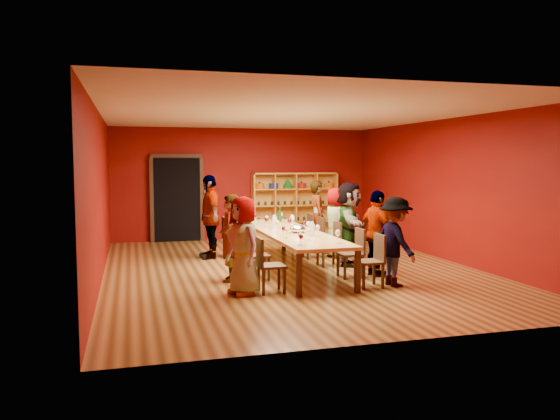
# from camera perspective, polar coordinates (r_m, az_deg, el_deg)

# --- Properties ---
(room_shell) EXTENTS (7.10, 9.10, 3.04)m
(room_shell) POSITION_cam_1_polar(r_m,az_deg,el_deg) (10.55, 1.05, 1.84)
(room_shell) COLOR #593717
(room_shell) RESTS_ON ground
(tasting_table) EXTENTS (1.10, 4.50, 0.75)m
(tasting_table) POSITION_cam_1_polar(r_m,az_deg,el_deg) (10.63, 1.04, -2.47)
(tasting_table) COLOR tan
(tasting_table) RESTS_ON ground
(doorway) EXTENTS (1.40, 0.17, 2.30)m
(doorway) POSITION_cam_1_polar(r_m,az_deg,el_deg) (14.62, -10.72, 1.15)
(doorway) COLOR black
(doorway) RESTS_ON ground
(shelving_unit) EXTENTS (2.40, 0.40, 1.80)m
(shelving_unit) POSITION_cam_1_polar(r_m,az_deg,el_deg) (15.11, 1.49, 0.83)
(shelving_unit) COLOR gold
(shelving_unit) RESTS_ON ground
(chair_person_left_0) EXTENTS (0.42, 0.42, 0.89)m
(chair_person_left_0) POSITION_cam_1_polar(r_m,az_deg,el_deg) (8.73, -1.42, -5.46)
(chair_person_left_0) COLOR black
(chair_person_left_0) RESTS_ON ground
(person_left_0) EXTENTS (0.64, 0.85, 1.55)m
(person_left_0) POSITION_cam_1_polar(r_m,az_deg,el_deg) (8.61, -3.85, -3.72)
(person_left_0) COLOR #46454A
(person_left_0) RESTS_ON ground
(chair_person_left_1) EXTENTS (0.42, 0.42, 0.89)m
(chair_person_left_1) POSITION_cam_1_polar(r_m,az_deg,el_deg) (9.70, -2.87, -4.41)
(chair_person_left_1) COLOR black
(chair_person_left_1) RESTS_ON ground
(person_left_1) EXTENTS (0.53, 0.64, 1.53)m
(person_left_1) POSITION_cam_1_polar(r_m,az_deg,el_deg) (9.58, -5.30, -2.92)
(person_left_1) COLOR #131836
(person_left_1) RESTS_ON ground
(chair_person_left_4) EXTENTS (0.42, 0.42, 0.89)m
(chair_person_left_4) POSITION_cam_1_polar(r_m,az_deg,el_deg) (12.02, -5.34, -2.60)
(chair_person_left_4) COLOR black
(chair_person_left_4) RESTS_ON ground
(person_left_4) EXTENTS (0.57, 1.10, 1.81)m
(person_left_4) POSITION_cam_1_polar(r_m,az_deg,el_deg) (11.91, -7.36, -0.70)
(person_left_4) COLOR #131936
(person_left_4) RESTS_ON ground
(chair_person_right_0) EXTENTS (0.42, 0.42, 0.89)m
(chair_person_right_0) POSITION_cam_1_polar(r_m,az_deg,el_deg) (9.26, 9.75, -4.93)
(chair_person_right_0) COLOR black
(chair_person_right_0) RESTS_ON ground
(person_right_0) EXTENTS (0.50, 1.01, 1.51)m
(person_right_0) POSITION_cam_1_polar(r_m,az_deg,el_deg) (9.39, 11.97, -3.24)
(person_right_0) COLOR #5C86BD
(person_right_0) RESTS_ON ground
(chair_person_right_1) EXTENTS (0.42, 0.42, 0.89)m
(chair_person_right_1) POSITION_cam_1_polar(r_m,az_deg,el_deg) (9.98, 7.78, -4.18)
(chair_person_right_1) COLOR black
(chair_person_right_1) RESTS_ON ground
(person_right_1) EXTENTS (0.60, 0.99, 1.57)m
(person_right_1) POSITION_cam_1_polar(r_m,az_deg,el_deg) (10.12, 10.09, -2.42)
(person_right_1) COLOR #4A4A4F
(person_right_1) RESTS_ON ground
(chair_person_right_2) EXTENTS (0.42, 0.42, 0.89)m
(chair_person_right_2) POSITION_cam_1_polar(r_m,az_deg,el_deg) (11.01, 5.49, -3.30)
(chair_person_right_2) COLOR black
(chair_person_right_2) RESTS_ON ground
(person_right_2) EXTENTS (0.99, 1.62, 1.68)m
(person_right_2) POSITION_cam_1_polar(r_m,az_deg,el_deg) (11.10, 7.22, -1.45)
(person_right_2) COLOR white
(person_right_2) RESTS_ON ground
(chair_person_right_3) EXTENTS (0.42, 0.42, 0.89)m
(chair_person_right_3) POSITION_cam_1_polar(r_m,az_deg,el_deg) (11.91, 3.83, -2.66)
(chair_person_right_3) COLOR black
(chair_person_right_3) RESTS_ON ground
(person_right_3) EXTENTS (0.43, 0.76, 1.53)m
(person_right_3) POSITION_cam_1_polar(r_m,az_deg,el_deg) (12.02, 5.79, -1.32)
(person_right_3) COLOR pink
(person_right_3) RESTS_ON ground
(chair_person_right_4) EXTENTS (0.42, 0.42, 0.89)m
(chair_person_right_4) POSITION_cam_1_polar(r_m,az_deg,el_deg) (12.61, 2.71, -2.23)
(chair_person_right_4) COLOR black
(chair_person_right_4) RESTS_ON ground
(person_right_4) EXTENTS (0.53, 0.67, 1.66)m
(person_right_4) POSITION_cam_1_polar(r_m,az_deg,el_deg) (12.66, 3.94, -0.67)
(person_right_4) COLOR #151D3B
(person_right_4) RESTS_ON ground
(wine_glass_0) EXTENTS (0.08, 0.08, 0.19)m
(wine_glass_0) POSITION_cam_1_polar(r_m,az_deg,el_deg) (12.48, 0.14, -0.48)
(wine_glass_0) COLOR white
(wine_glass_0) RESTS_ON tasting_table
(wine_glass_1) EXTENTS (0.08, 0.08, 0.19)m
(wine_glass_1) POSITION_cam_1_polar(r_m,az_deg,el_deg) (9.79, 0.38, -1.99)
(wine_glass_1) COLOR white
(wine_glass_1) RESTS_ON tasting_table
(wine_glass_2) EXTENTS (0.08, 0.08, 0.19)m
(wine_glass_2) POSITION_cam_1_polar(r_m,az_deg,el_deg) (12.21, -2.62, -0.60)
(wine_glass_2) COLOR white
(wine_glass_2) RESTS_ON tasting_table
(wine_glass_3) EXTENTS (0.08, 0.08, 0.21)m
(wine_glass_3) POSITION_cam_1_polar(r_m,az_deg,el_deg) (11.00, 1.00, -1.17)
(wine_glass_3) COLOR white
(wine_glass_3) RESTS_ON tasting_table
(wine_glass_4) EXTENTS (0.07, 0.07, 0.18)m
(wine_glass_4) POSITION_cam_1_polar(r_m,az_deg,el_deg) (8.78, 2.23, -2.86)
(wine_glass_4) COLOR white
(wine_glass_4) RESTS_ON tasting_table
(wine_glass_5) EXTENTS (0.08, 0.08, 0.19)m
(wine_glass_5) POSITION_cam_1_polar(r_m,az_deg,el_deg) (11.53, 1.36, -0.94)
(wine_glass_5) COLOR white
(wine_glass_5) RESTS_ON tasting_table
(wine_glass_6) EXTENTS (0.09, 0.09, 0.22)m
(wine_glass_6) POSITION_cam_1_polar(r_m,az_deg,el_deg) (9.05, 6.06, -2.45)
(wine_glass_6) COLOR white
(wine_glass_6) RESTS_ON tasting_table
(wine_glass_7) EXTENTS (0.08, 0.08, 0.20)m
(wine_glass_7) POSITION_cam_1_polar(r_m,az_deg,el_deg) (8.85, 2.12, -2.71)
(wine_glass_7) COLOR white
(wine_glass_7) RESTS_ON tasting_table
(wine_glass_8) EXTENTS (0.09, 0.09, 0.22)m
(wine_glass_8) POSITION_cam_1_polar(r_m,az_deg,el_deg) (11.64, 1.29, -0.78)
(wine_glass_8) COLOR white
(wine_glass_8) RESTS_ON tasting_table
(wine_glass_9) EXTENTS (0.08, 0.08, 0.21)m
(wine_glass_9) POSITION_cam_1_polar(r_m,az_deg,el_deg) (11.21, -1.42, -1.04)
(wine_glass_9) COLOR white
(wine_glass_9) RESTS_ON tasting_table
(wine_glass_10) EXTENTS (0.08, 0.08, 0.20)m
(wine_glass_10) POSITION_cam_1_polar(r_m,az_deg,el_deg) (9.55, 0.71, -2.14)
(wine_glass_10) COLOR white
(wine_glass_10) RESTS_ON tasting_table
(wine_glass_11) EXTENTS (0.08, 0.08, 0.20)m
(wine_glass_11) POSITION_cam_1_polar(r_m,az_deg,el_deg) (9.41, 3.04, -2.24)
(wine_glass_11) COLOR white
(wine_glass_11) RESTS_ON tasting_table
(wine_glass_12) EXTENTS (0.09, 0.09, 0.22)m
(wine_glass_12) POSITION_cam_1_polar(r_m,az_deg,el_deg) (12.23, 0.08, -0.49)
(wine_glass_12) COLOR white
(wine_glass_12) RESTS_ON tasting_table
(wine_glass_13) EXTENTS (0.09, 0.09, 0.22)m
(wine_glass_13) POSITION_cam_1_polar(r_m,az_deg,el_deg) (10.48, -0.28, -1.42)
(wine_glass_13) COLOR white
(wine_glass_13) RESTS_ON tasting_table
(wine_glass_14) EXTENTS (0.08, 0.08, 0.21)m
(wine_glass_14) POSITION_cam_1_polar(r_m,az_deg,el_deg) (9.86, 3.95, -1.88)
(wine_glass_14) COLOR white
(wine_glass_14) RESTS_ON tasting_table
(wine_glass_15) EXTENTS (0.08, 0.08, 0.19)m
(wine_glass_15) POSITION_cam_1_polar(r_m,az_deg,el_deg) (10.14, 1.25, -1.75)
(wine_glass_15) COLOR white
(wine_glass_15) RESTS_ON tasting_table
(wine_glass_16) EXTENTS (0.07, 0.07, 0.18)m
(wine_glass_16) POSITION_cam_1_polar(r_m,az_deg,el_deg) (11.78, -1.40, -0.84)
(wine_glass_16) COLOR white
(wine_glass_16) RESTS_ON tasting_table
(wine_glass_17) EXTENTS (0.08, 0.08, 0.20)m
(wine_glass_17) POSITION_cam_1_polar(r_m,az_deg,el_deg) (10.52, 2.97, -1.48)
(wine_glass_17) COLOR white
(wine_glass_17) RESTS_ON tasting_table
(wine_glass_18) EXTENTS (0.07, 0.07, 0.18)m
(wine_glass_18) POSITION_cam_1_polar(r_m,az_deg,el_deg) (10.80, 2.62, -1.38)
(wine_glass_18) COLOR white
(wine_glass_18) RESTS_ON tasting_table
(wine_glass_19) EXTENTS (0.08, 0.08, 0.21)m
(wine_glass_19) POSITION_cam_1_polar(r_m,az_deg,el_deg) (12.31, -2.57, -0.50)
(wine_glass_19) COLOR white
(wine_glass_19) RESTS_ON tasting_table
(spittoon_bowl) EXTENTS (0.31, 0.31, 0.17)m
(spittoon_bowl) POSITION_cam_1_polar(r_m,az_deg,el_deg) (10.35, 1.84, -1.99)
(spittoon_bowl) COLOR #B3B6BA
(spittoon_bowl) RESTS_ON tasting_table
(carafe_a) EXTENTS (0.13, 0.13, 0.28)m
(carafe_a) POSITION_cam_1_polar(r_m,az_deg,el_deg) (10.97, -0.60, -1.31)
(carafe_a) COLOR white
(carafe_a) RESTS_ON tasting_table
(carafe_b) EXTENTS (0.10, 0.10, 0.26)m
(carafe_b) POSITION_cam_1_polar(r_m,az_deg,el_deg) (9.88, 3.36, -2.05)
(carafe_b) COLOR white
(carafe_b) RESTS_ON tasting_table
(wine_bottle) EXTENTS (0.10, 0.10, 0.34)m
(wine_bottle) POSITION_cam_1_polar(r_m,az_deg,el_deg) (12.22, -0.01, -0.64)
(wine_bottle) COLOR #143917
(wine_bottle) RESTS_ON tasting_table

